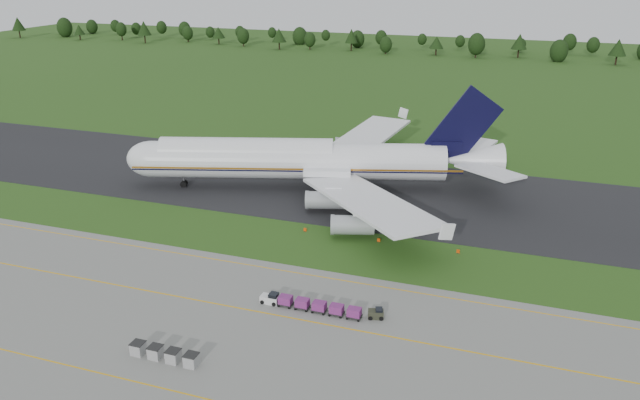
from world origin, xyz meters
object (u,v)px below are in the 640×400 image
at_px(baggage_train, 309,305).
at_px(uld_row, 164,354).
at_px(utility_cart, 376,314).
at_px(aircraft, 304,160).
at_px(edge_markers, 379,240).

relative_size(baggage_train, uld_row, 1.63).
xyz_separation_m(utility_cart, uld_row, (-21.23, -17.00, 0.24)).
bearing_deg(uld_row, utility_cart, 38.69).
relative_size(aircraft, baggage_train, 5.37).
bearing_deg(aircraft, edge_markers, -44.31).
bearing_deg(edge_markers, baggage_train, -98.53).
bearing_deg(edge_markers, utility_cart, -76.92).
height_order(aircraft, uld_row, aircraft).
bearing_deg(baggage_train, utility_cart, 6.31).
height_order(aircraft, edge_markers, aircraft).
height_order(utility_cart, edge_markers, utility_cart).
bearing_deg(utility_cart, aircraft, 121.03).
distance_m(baggage_train, edge_markers, 24.45).
bearing_deg(edge_markers, uld_row, -111.52).
bearing_deg(aircraft, baggage_train, -68.93).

